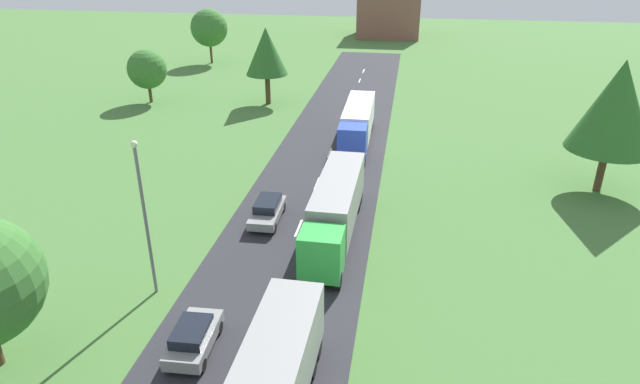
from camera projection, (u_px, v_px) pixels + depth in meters
road at (272, 292)px, 30.69m from camera, size 10.00×140.00×0.06m
lane_marking_centre at (257, 328)px, 27.84m from camera, size 0.16×121.36×0.01m
truck_second at (336, 207)px, 35.53m from camera, size 2.61×12.53×3.70m
truck_third at (357, 123)px, 51.74m from camera, size 2.67×12.43×3.56m
car_second at (193, 337)px, 26.03m from camera, size 1.98×4.01×1.52m
car_third at (267, 210)px, 38.11m from camera, size 1.97×4.63×1.51m
lamppost_second at (145, 213)px, 28.69m from camera, size 0.36×0.36×9.00m
tree_oak at (147, 69)px, 64.11m from camera, size 4.57×4.57×6.26m
tree_birch at (616, 106)px, 40.17m from camera, size 6.18×6.18×10.24m
tree_pine at (209, 28)px, 83.70m from camera, size 5.62×5.62×8.17m
tree_ash at (266, 51)px, 62.61m from camera, size 4.85×4.85×8.84m
distant_building at (390, 12)px, 107.60m from camera, size 11.84×11.97×8.93m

